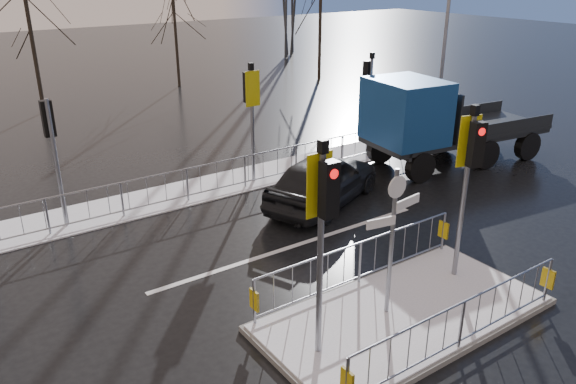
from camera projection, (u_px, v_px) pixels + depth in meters
ground at (403, 317)px, 11.43m from camera, size 120.00×120.00×0.00m
snow_verge at (209, 188)px, 17.97m from camera, size 30.00×2.00×0.04m
lane_markings at (415, 325)px, 11.18m from camera, size 8.00×11.38×0.01m
traffic_island at (404, 301)px, 11.28m from camera, size 6.00×3.04×4.15m
far_kerb_fixtures at (223, 161)px, 17.36m from camera, size 18.00×0.65×3.83m
car_far_lane at (323, 180)px, 16.56m from camera, size 4.82×3.39×1.52m
flatbed_truck at (427, 121)px, 19.20m from camera, size 7.10×3.32×3.17m
tree_far_a at (27, 8)px, 25.30m from camera, size 3.75×3.75×7.08m
tree_far_b at (174, 11)px, 31.27m from camera, size 3.25×3.25×6.14m
street_lamp_right at (448, 27)px, 21.80m from camera, size 1.25×0.18×8.00m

